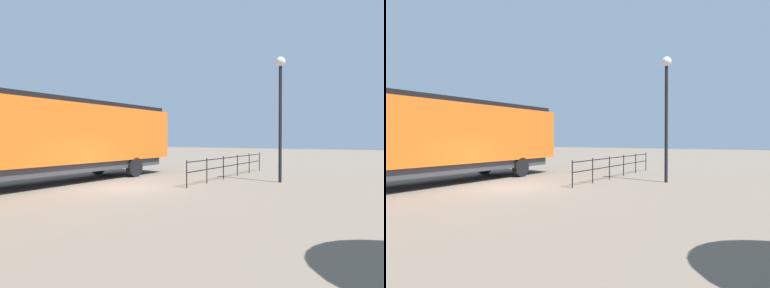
% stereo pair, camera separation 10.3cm
% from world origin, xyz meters
% --- Properties ---
extents(ground_plane, '(120.00, 120.00, 0.00)m').
position_xyz_m(ground_plane, '(0.00, 0.00, 0.00)').
color(ground_plane, '#756656').
extents(locomotive, '(3.19, 17.00, 4.10)m').
position_xyz_m(locomotive, '(-3.94, -1.21, 2.30)').
color(locomotive, orange).
rests_on(locomotive, ground_plane).
extents(lamp_post, '(0.48, 0.48, 6.22)m').
position_xyz_m(lamp_post, '(5.33, 5.43, 4.23)').
color(lamp_post, black).
rests_on(lamp_post, ground_plane).
extents(platform_fence, '(0.05, 9.40, 1.23)m').
position_xyz_m(platform_fence, '(2.37, 6.04, 0.79)').
color(platform_fence, black).
rests_on(platform_fence, ground_plane).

